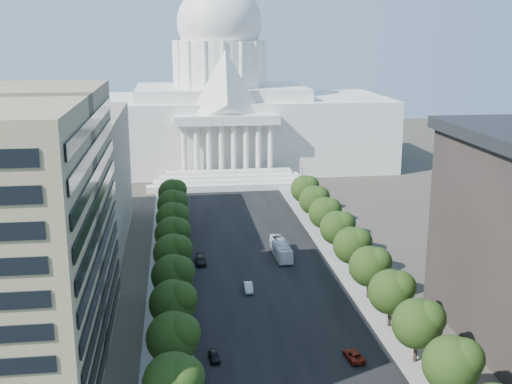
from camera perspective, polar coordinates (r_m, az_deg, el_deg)
name	(u,v)px	position (r m, az deg, el deg)	size (l,w,h in m)	color
road_asphalt	(253,249)	(146.79, -0.30, -5.07)	(30.00, 260.00, 0.01)	black
sidewalk_left	(169,252)	(145.84, -7.77, -5.34)	(8.00, 260.00, 0.02)	gray
sidewalk_right	(334,245)	(150.16, 6.94, -4.73)	(8.00, 260.00, 0.02)	gray
capitol	(221,111)	(234.80, -3.15, 7.20)	(120.00, 56.00, 73.00)	white
office_block_left_far	(39,181)	(154.49, -18.75, 0.93)	(38.00, 52.00, 30.00)	gray
tree_l_b	(176,381)	(82.77, -7.16, -16.36)	(7.79, 7.60, 9.97)	#33261C
tree_l_c	(175,337)	(93.32, -7.20, -12.63)	(7.79, 7.60, 9.97)	#33261C
tree_l_d	(175,302)	(104.18, -7.24, -9.67)	(7.79, 7.60, 9.97)	#33261C
tree_l_e	(174,274)	(115.27, -7.27, -7.27)	(7.79, 7.60, 9.97)	#33261C
tree_l_f	(174,252)	(126.53, -7.29, -5.30)	(7.79, 7.60, 9.97)	#33261C
tree_l_g	(174,233)	(137.91, -7.31, -3.65)	(7.79, 7.60, 9.97)	#33261C
tree_l_h	(174,217)	(149.39, -7.32, -2.25)	(7.79, 7.60, 9.97)	#33261C
tree_l_i	(174,204)	(160.94, -7.34, -1.05)	(7.79, 7.60, 9.97)	#33261C
tree_l_j	(173,192)	(172.55, -7.35, -0.01)	(7.79, 7.60, 9.97)	#33261C
tree_r_b	(454,363)	(89.92, 17.23, -14.29)	(7.79, 7.60, 9.97)	#33261C
tree_r_c	(420,322)	(99.72, 14.38, -11.15)	(7.79, 7.60, 9.97)	#33261C
tree_r_d	(393,291)	(109.95, 12.09, -8.57)	(7.79, 7.60, 9.97)	#33261C
tree_r_e	(371,265)	(120.51, 10.22, -6.42)	(7.79, 7.60, 9.97)	#33261C
tree_r_f	(354,244)	(131.32, 8.67, -4.61)	(7.79, 7.60, 9.97)	#33261C
tree_r_g	(339,227)	(142.31, 7.36, -3.08)	(7.79, 7.60, 9.97)	#33261C
tree_r_h	(326,212)	(153.46, 6.24, -1.77)	(7.79, 7.60, 9.97)	#33261C
tree_r_i	(315,199)	(164.73, 5.28, -0.64)	(7.79, 7.60, 9.97)	#33261C
tree_r_j	(306,188)	(176.10, 4.44, 0.35)	(7.79, 7.60, 9.97)	#33261C
streetlight_b	(432,328)	(99.88, 15.38, -11.58)	(2.61, 0.44, 9.00)	gray
streetlight_c	(379,268)	(121.37, 10.89, -6.62)	(2.61, 0.44, 9.00)	gray
streetlight_d	(344,228)	(143.99, 7.84, -3.16)	(2.61, 0.44, 9.00)	gray
streetlight_e	(319,199)	(167.30, 5.64, -0.64)	(2.61, 0.44, 9.00)	gray
streetlight_f	(301,178)	(191.03, 3.98, 1.26)	(2.61, 0.44, 9.00)	gray
car_dark_a	(214,356)	(99.97, -3.74, -14.37)	(1.51, 3.76, 1.28)	black
car_silver	(248,288)	(123.56, -0.68, -8.49)	(1.63, 4.66, 1.54)	#96999D
car_red	(354,355)	(101.01, 8.69, -14.17)	(2.26, 4.89, 1.36)	maroon
car_dark_b	(201,260)	(137.81, -4.95, -6.08)	(2.24, 5.52, 1.60)	black
city_bus	(281,249)	(141.37, 2.24, -5.08)	(3.00, 12.82, 3.57)	white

